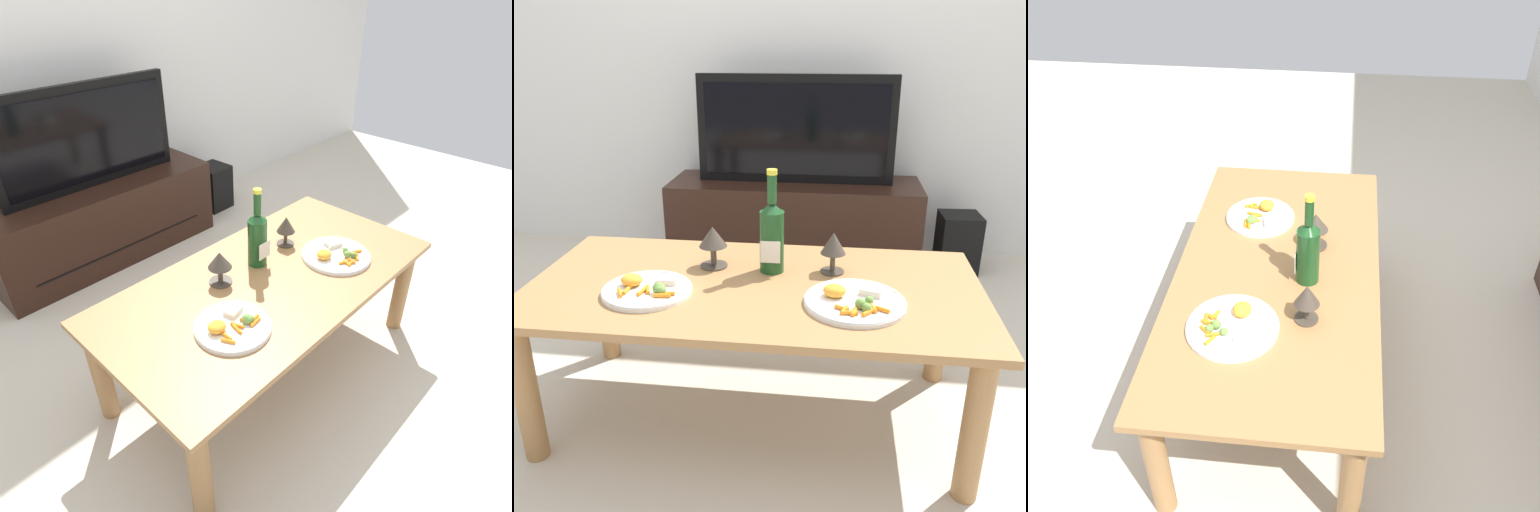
# 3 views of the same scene
# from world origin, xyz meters

# --- Properties ---
(ground_plane) EXTENTS (6.40, 6.40, 0.00)m
(ground_plane) POSITION_xyz_m (0.00, 0.00, 0.00)
(ground_plane) COLOR beige
(dining_table) EXTENTS (1.39, 0.70, 0.48)m
(dining_table) POSITION_xyz_m (0.00, 0.00, 0.41)
(dining_table) COLOR #9E7042
(dining_table) RESTS_ON ground_plane
(wine_bottle) EXTENTS (0.08, 0.08, 0.33)m
(wine_bottle) POSITION_xyz_m (0.04, 0.11, 0.61)
(wine_bottle) COLOR #19471E
(wine_bottle) RESTS_ON dining_table
(goblet_left) EXTENTS (0.09, 0.09, 0.14)m
(goblet_left) POSITION_xyz_m (-0.15, 0.12, 0.58)
(goblet_left) COLOR #473D33
(goblet_left) RESTS_ON dining_table
(goblet_right) EXTENTS (0.08, 0.08, 0.14)m
(goblet_right) POSITION_xyz_m (0.24, 0.12, 0.57)
(goblet_right) COLOR #473D33
(goblet_right) RESTS_ON dining_table
(dinner_plate_left) EXTENTS (0.26, 0.26, 0.05)m
(dinner_plate_left) POSITION_xyz_m (-0.30, -0.10, 0.50)
(dinner_plate_left) COLOR white
(dinner_plate_left) RESTS_ON dining_table
(dinner_plate_right) EXTENTS (0.29, 0.29, 0.05)m
(dinner_plate_right) POSITION_xyz_m (0.30, -0.10, 0.49)
(dinner_plate_right) COLOR white
(dinner_plate_right) RESTS_ON dining_table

